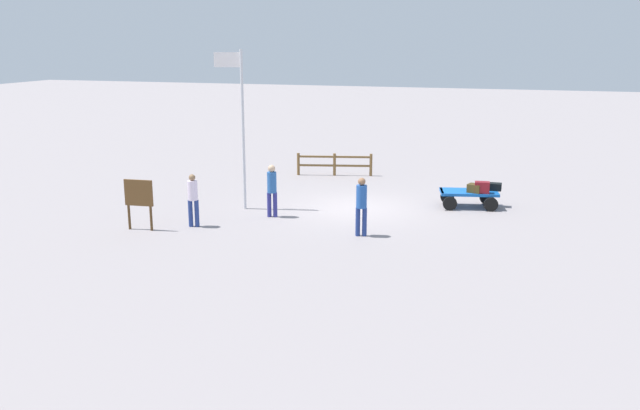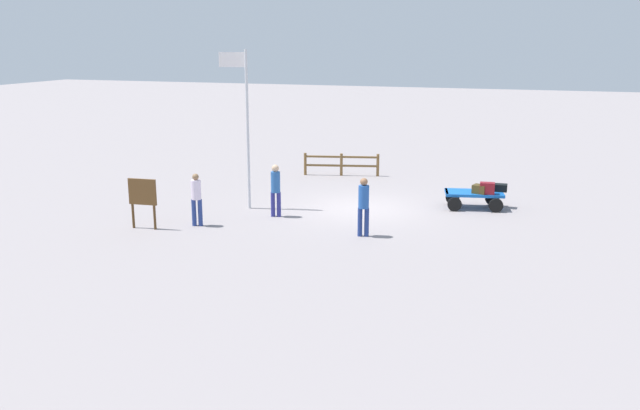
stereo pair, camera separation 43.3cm
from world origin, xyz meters
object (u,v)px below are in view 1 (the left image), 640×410
(suitcase_maroon, at_px, (475,188))
(flagpole, at_px, (240,117))
(suitcase_tan, at_px, (492,187))
(worker_lead, at_px, (361,203))
(suitcase_olive, at_px, (482,187))
(luggage_cart, at_px, (468,195))
(worker_trailing, at_px, (193,197))
(signboard, at_px, (139,197))
(worker_supervisor, at_px, (272,187))

(suitcase_maroon, relative_size, flagpole, 0.10)
(suitcase_tan, distance_m, worker_lead, 6.10)
(suitcase_tan, xyz_separation_m, suitcase_olive, (0.31, 0.59, 0.07))
(luggage_cart, height_order, worker_trailing, worker_trailing)
(suitcase_maroon, xyz_separation_m, flagpole, (7.75, 2.32, 2.46))
(luggage_cart, xyz_separation_m, suitcase_maroon, (-0.23, 0.17, 0.30))
(luggage_cart, bearing_deg, suitcase_maroon, 142.36)
(suitcase_olive, height_order, signboard, signboard)
(suitcase_tan, relative_size, worker_lead, 0.36)
(suitcase_maroon, distance_m, worker_lead, 5.33)
(suitcase_tan, xyz_separation_m, flagpole, (8.31, 2.87, 2.48))
(suitcase_maroon, bearing_deg, suitcase_olive, 171.24)
(signboard, bearing_deg, worker_trailing, -149.61)
(worker_trailing, xyz_separation_m, worker_supervisor, (-1.94, -1.85, 0.06))
(flagpole, bearing_deg, worker_supervisor, 151.58)
(flagpole, bearing_deg, suitcase_olive, -164.06)
(flagpole, bearing_deg, worker_lead, 156.41)
(suitcase_olive, bearing_deg, worker_trailing, 29.88)
(suitcase_tan, distance_m, worker_supervisor, 7.81)
(worker_trailing, distance_m, signboard, 1.64)
(luggage_cart, xyz_separation_m, suitcase_tan, (-0.79, -0.37, 0.28))
(worker_lead, bearing_deg, worker_supervisor, -21.45)
(worker_supervisor, xyz_separation_m, signboard, (3.35, 2.68, 0.02))
(worker_lead, distance_m, signboard, 6.85)
(flagpole, bearing_deg, suitcase_tan, -160.95)
(suitcase_maroon, xyz_separation_m, worker_lead, (2.98, 4.41, 0.30))
(worker_lead, xyz_separation_m, worker_supervisor, (3.36, -1.32, -0.02))
(worker_lead, height_order, worker_trailing, worker_lead)
(signboard, bearing_deg, suitcase_tan, -148.38)
(suitcase_tan, bearing_deg, suitcase_olive, 61.73)
(suitcase_maroon, height_order, flagpole, flagpole)
(luggage_cart, distance_m, signboard, 11.19)
(suitcase_tan, bearing_deg, signboard, 31.62)
(suitcase_olive, relative_size, worker_lead, 0.29)
(worker_trailing, height_order, flagpole, flagpole)
(suitcase_tan, distance_m, suitcase_maroon, 0.78)
(worker_lead, bearing_deg, suitcase_maroon, -124.09)
(worker_supervisor, relative_size, signboard, 1.11)
(suitcase_olive, relative_size, signboard, 0.33)
(worker_trailing, xyz_separation_m, flagpole, (-0.53, -2.62, 2.24))
(luggage_cart, bearing_deg, worker_supervisor, 28.04)
(worker_supervisor, bearing_deg, suitcase_olive, -155.18)
(suitcase_tan, bearing_deg, worker_trailing, 31.82)
(worker_lead, bearing_deg, suitcase_olive, -126.46)
(flagpole, bearing_deg, worker_trailing, 78.59)
(worker_lead, bearing_deg, suitcase_tan, -125.57)
(suitcase_tan, xyz_separation_m, signboard, (10.26, 6.31, 0.32))
(suitcase_tan, distance_m, signboard, 12.05)
(luggage_cart, height_order, suitcase_maroon, suitcase_maroon)
(suitcase_maroon, bearing_deg, worker_lead, 55.91)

